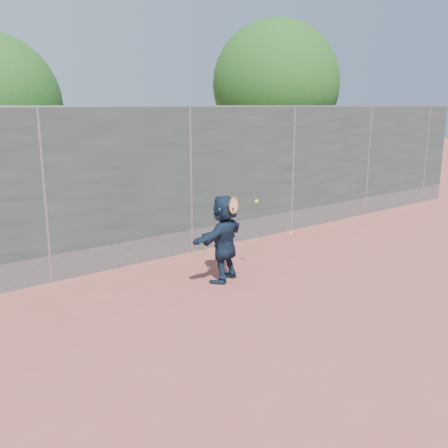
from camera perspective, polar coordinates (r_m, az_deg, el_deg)
ground at (r=8.15m, az=10.73°, el=-8.64°), size 80.00×80.00×0.00m
player at (r=8.70m, az=0.00°, el=-1.64°), size 1.49×0.94×1.53m
ball_ground at (r=12.03m, az=7.63°, el=-1.10°), size 0.07×0.07×0.07m
fence at (r=10.28m, az=-3.81°, el=5.31°), size 20.00×0.06×3.03m
swing_action at (r=8.48m, az=1.36°, el=2.07°), size 0.74×0.15×0.51m
tree_right at (r=14.92m, az=6.30°, el=15.13°), size 3.78×3.60×5.39m
weed_clump at (r=10.65m, az=-2.04°, el=-2.35°), size 0.68×0.07×0.30m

